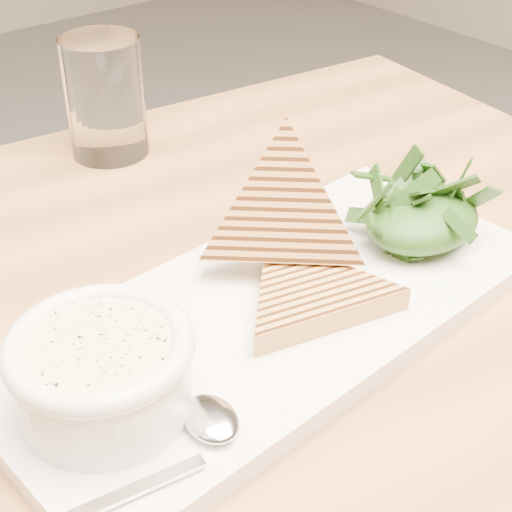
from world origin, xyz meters
TOP-DOWN VIEW (x-y plane):
  - table_top at (-0.14, 0.08)m, footprint 1.21×0.88m
  - table_leg_br at (0.38, 0.40)m, footprint 0.06×0.06m
  - platter at (-0.01, 0.04)m, footprint 0.44×0.22m
  - soup_bowl at (-0.16, 0.02)m, footprint 0.11×0.11m
  - soup at (-0.16, 0.02)m, footprint 0.09×0.09m
  - bowl_rim at (-0.16, 0.02)m, footprint 0.11×0.11m
  - sandwich_flat at (0.01, 0.02)m, footprint 0.17×0.17m
  - sandwich_lean at (0.03, 0.07)m, footprint 0.20×0.20m
  - salad_base at (0.14, 0.03)m, footprint 0.10×0.08m
  - arugula_pile at (0.14, 0.03)m, footprint 0.11×0.10m
  - spoon_bowl at (-0.12, -0.03)m, footprint 0.04×0.05m
  - spoon_handle at (-0.19, -0.04)m, footprint 0.11×0.03m
  - glass_far at (0.04, 0.36)m, footprint 0.08×0.08m

SIDE VIEW (x-z plane):
  - table_leg_br at x=0.38m, z-range 0.00..0.71m
  - table_top at x=-0.14m, z-range 0.71..0.75m
  - platter at x=-0.01m, z-range 0.75..0.76m
  - spoon_handle at x=-0.19m, z-range 0.77..0.77m
  - spoon_bowl at x=-0.12m, z-range 0.76..0.78m
  - sandwich_flat at x=0.01m, z-range 0.76..0.78m
  - salad_base at x=0.14m, z-range 0.76..0.80m
  - soup_bowl at x=-0.16m, z-range 0.76..0.81m
  - arugula_pile at x=0.14m, z-range 0.76..0.82m
  - glass_far at x=0.04m, z-range 0.75..0.87m
  - soup at x=-0.16m, z-range 0.81..0.82m
  - sandwich_lean at x=0.03m, z-range 0.73..0.89m
  - bowl_rim at x=-0.16m, z-range 0.81..0.82m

